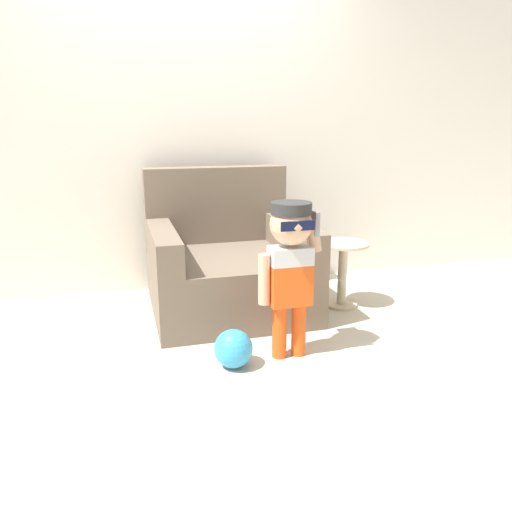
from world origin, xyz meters
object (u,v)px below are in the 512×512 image
object	(u,v)px
side_table	(343,268)
toy_ball	(233,349)
armchair	(227,265)
person_child	(290,256)

from	to	relation	value
side_table	toy_ball	world-z (taller)	side_table
toy_ball	side_table	bearing A→B (deg)	35.87
armchair	side_table	size ratio (longest dim) A/B	2.24
person_child	armchair	bearing A→B (deg)	100.92
armchair	side_table	world-z (taller)	armchair
armchair	person_child	xyz separation A→B (m)	(0.16, -0.85, 0.27)
person_child	side_table	size ratio (longest dim) A/B	1.87
armchair	person_child	distance (m)	0.91
armchair	toy_ball	world-z (taller)	armchair
person_child	toy_ball	world-z (taller)	person_child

